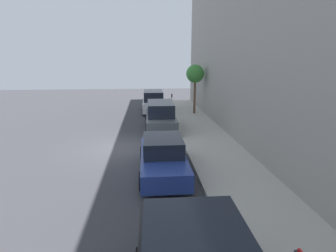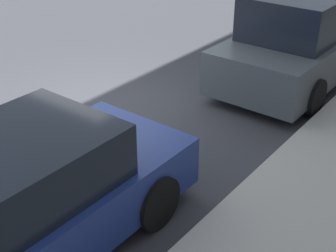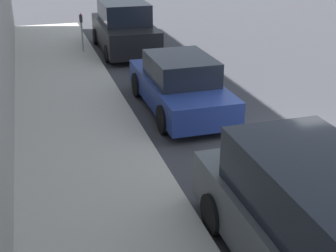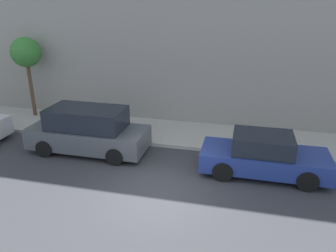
% 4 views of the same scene
% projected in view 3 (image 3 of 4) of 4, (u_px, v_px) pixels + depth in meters
% --- Properties ---
extents(ground_plane, '(60.00, 60.00, 0.00)m').
position_uv_depth(ground_plane, '(315.00, 152.00, 10.62)').
color(ground_plane, '#38383D').
extents(sidewalk, '(3.04, 32.00, 0.15)m').
position_uv_depth(sidewalk, '(94.00, 181.00, 9.26)').
color(sidewalk, '#B2ADA3').
rests_on(sidewalk, ground_plane).
extents(parked_suv_nearest, '(2.08, 4.83, 1.98)m').
position_uv_depth(parked_suv_nearest, '(124.00, 28.00, 18.62)').
color(parked_suv_nearest, black).
rests_on(parked_suv_nearest, ground_plane).
extents(parked_sedan_second, '(1.92, 4.50, 1.54)m').
position_uv_depth(parked_sedan_second, '(180.00, 85.00, 12.72)').
color(parked_sedan_second, navy).
rests_on(parked_sedan_second, ground_plane).
extents(parked_minivan_third, '(2.02, 4.91, 1.90)m').
position_uv_depth(parked_minivan_third, '(318.00, 229.00, 6.41)').
color(parked_minivan_third, '#4C5156').
rests_on(parked_minivan_third, ground_plane).
extents(parking_meter_near, '(0.11, 0.15, 1.47)m').
position_uv_depth(parking_meter_near, '(82.00, 28.00, 18.03)').
color(parking_meter_near, '#ADADB2').
rests_on(parking_meter_near, sidewalk).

